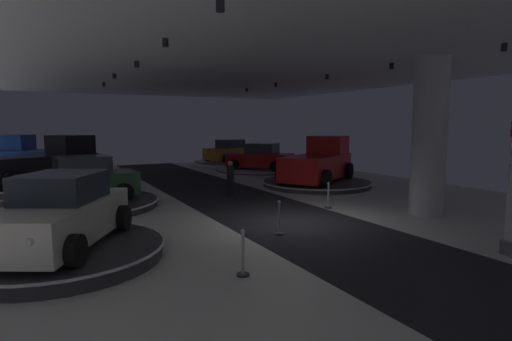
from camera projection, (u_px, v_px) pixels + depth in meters
name	position (u px, v px, depth m)	size (l,w,h in m)	color
ground	(294.00, 223.00, 13.29)	(24.00, 44.00, 0.06)	silver
ceiling_with_spotlights	(296.00, 49.00, 12.66)	(24.00, 44.00, 0.39)	silver
column_right	(429.00, 137.00, 14.19)	(1.18, 1.18, 5.50)	silver
display_platform_mid_right	(316.00, 183.00, 21.15)	(5.68, 5.68, 0.26)	#333338
pickup_truck_mid_right	(319.00, 163.00, 21.31)	(5.59, 4.69, 2.30)	red
display_platform_far_left	(40.00, 186.00, 19.96)	(5.68, 5.68, 0.34)	#333338
pickup_truck_far_left	(45.00, 163.00, 20.11)	(5.65, 4.53, 2.30)	black
display_platform_far_right	(260.00, 171.00, 26.74)	(5.76, 5.76, 0.26)	silver
display_car_far_right	(260.00, 158.00, 26.63)	(4.07, 4.38, 1.71)	red
display_platform_deep_left	(45.00, 173.00, 25.87)	(5.68, 5.68, 0.24)	silver
pickup_truck_deep_left	(38.00, 156.00, 25.74)	(5.69, 4.32, 2.30)	navy
display_platform_deep_right	(229.00, 162.00, 32.67)	(5.53, 5.53, 0.28)	silver
display_car_deep_right	(229.00, 151.00, 32.60)	(4.57, 3.47, 1.71)	#B77519
display_platform_mid_left	(80.00, 204.00, 15.58)	(5.91, 5.91, 0.28)	#333338
display_car_mid_left	(80.00, 181.00, 15.50)	(4.37, 2.58, 1.71)	#2D5638
display_platform_near_left	(62.00, 252.00, 9.54)	(4.74, 4.74, 0.35)	#333338
display_car_near_left	(61.00, 214.00, 9.47)	(3.64, 4.55, 1.71)	silver
visitor_walking_near	(230.00, 176.00, 17.98)	(0.32, 0.32, 1.59)	black
stanchion_a	(279.00, 222.00, 11.79)	(0.28, 0.28, 1.01)	#333338
stanchion_b	(328.00, 199.00, 15.50)	(0.28, 0.28, 1.01)	#333338
stanchion_c	(243.00, 259.00, 8.57)	(0.28, 0.28, 1.01)	#333338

